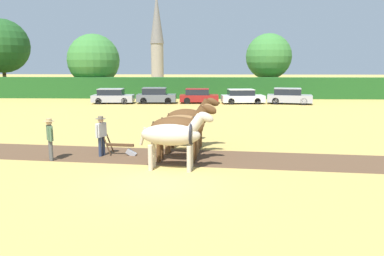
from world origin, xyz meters
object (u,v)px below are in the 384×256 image
(parked_car_center, at_px, (242,97))
(parked_car_left, at_px, (156,96))
(church_spire, at_px, (157,37))
(draft_horse_trail_left, at_px, (184,124))
(parked_car_center_right, at_px, (289,96))
(farmer_beside_team, at_px, (196,123))
(farmer_at_plow, at_px, (101,133))
(draft_horse_lead_right, at_px, (179,128))
(parked_car_center_left, at_px, (199,96))
(parked_car_far_left, at_px, (112,96))
(draft_horse_trail_right, at_px, (189,119))
(plow, at_px, (123,148))
(tree_left, at_px, (2,46))
(draft_horse_lead_left, at_px, (174,135))
(tree_center, at_px, (269,57))
(tree_center_left, at_px, (94,60))
(farmer_onlooker_left, at_px, (50,136))

(parked_car_center, bearing_deg, parked_car_left, 174.47)
(church_spire, height_order, draft_horse_trail_left, church_spire)
(parked_car_center_right, bearing_deg, farmer_beside_team, -104.45)
(farmer_at_plow, bearing_deg, draft_horse_lead_right, 11.85)
(parked_car_center_left, bearing_deg, parked_car_far_left, -176.84)
(farmer_beside_team, bearing_deg, draft_horse_lead_right, -43.14)
(church_spire, height_order, parked_car_far_left, church_spire)
(parked_car_center_left, height_order, parked_car_center_right, parked_car_center_right)
(draft_horse_trail_right, relative_size, plow, 1.75)
(parked_car_center, xyz_separation_m, parked_car_center_right, (4.56, -0.17, 0.06))
(tree_left, xyz_separation_m, farmer_beside_team, (24.95, -27.91, -5.15))
(draft_horse_trail_left, xyz_separation_m, parked_car_left, (-4.01, 21.06, -0.59))
(tree_left, xyz_separation_m, draft_horse_trail_left, (24.52, -30.74, -4.75))
(church_spire, bearing_deg, plow, -84.39)
(draft_horse_lead_left, bearing_deg, tree_center, 80.73)
(plow, bearing_deg, parked_car_center_right, 66.88)
(farmer_at_plow, height_order, parked_car_left, farmer_at_plow)
(draft_horse_lead_right, relative_size, parked_car_far_left, 0.69)
(draft_horse_lead_right, bearing_deg, parked_car_far_left, 116.45)
(draft_horse_lead_right, xyz_separation_m, farmer_beside_team, (0.57, 4.10, -0.46))
(parked_car_center_left, bearing_deg, parked_car_left, -177.37)
(tree_center, distance_m, parked_car_center_left, 12.19)
(farmer_beside_team, distance_m, parked_car_center_right, 20.06)
(parked_car_left, bearing_deg, tree_center_left, 134.87)
(farmer_beside_team, bearing_deg, parked_car_far_left, 170.74)
(parked_car_center_left, relative_size, parked_car_center, 0.89)
(plow, distance_m, parked_car_left, 21.46)
(plow, bearing_deg, draft_horse_lead_left, -35.97)
(farmer_at_plow, xyz_separation_m, parked_car_center_right, (12.74, 21.41, -0.28))
(farmer_at_plow, bearing_deg, farmer_beside_team, 64.11)
(tree_center_left, bearing_deg, plow, -71.52)
(farmer_beside_team, bearing_deg, plow, -79.70)
(draft_horse_lead_right, relative_size, parked_car_center, 0.66)
(draft_horse_lead_left, xyz_separation_m, parked_car_left, (-3.74, 23.60, -0.58))
(draft_horse_trail_left, relative_size, plow, 1.77)
(plow, height_order, parked_car_far_left, parked_car_far_left)
(tree_center_left, xyz_separation_m, parked_car_center_right, (21.70, -8.18, -3.58))
(draft_horse_lead_left, bearing_deg, parked_car_left, 105.05)
(draft_horse_lead_right, bearing_deg, draft_horse_lead_left, -89.99)
(parked_car_left, xyz_separation_m, parked_car_center_left, (4.28, 0.21, -0.04))
(draft_horse_lead_left, bearing_deg, parked_car_center, 84.38)
(farmer_onlooker_left, relative_size, parked_car_center_right, 0.39)
(farmer_at_plow, xyz_separation_m, farmer_beside_team, (4.00, 3.35, -0.10))
(draft_horse_lead_right, xyz_separation_m, plow, (-2.56, 0.91, -1.07))
(farmer_beside_team, distance_m, parked_car_center_left, 18.44)
(draft_horse_trail_right, bearing_deg, tree_center_left, 120.55)
(parked_car_center_right, bearing_deg, parked_car_left, -169.37)
(draft_horse_lead_right, bearing_deg, draft_horse_trail_left, 89.94)
(farmer_at_plow, relative_size, parked_car_center_left, 0.45)
(tree_center, xyz_separation_m, plow, (-11.16, -29.70, -4.43))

